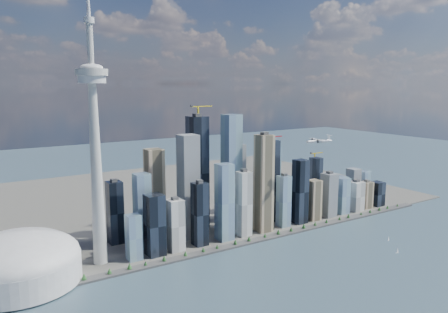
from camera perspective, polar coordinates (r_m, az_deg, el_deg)
ground at (r=777.38m, az=14.54°, el=-16.38°), size 4000.00×4000.00×0.00m
seawall at (r=949.04m, az=3.28°, el=-11.09°), size 1100.00×22.00×4.00m
land at (r=1323.56m, az=-8.20°, el=-5.23°), size 1400.00×900.00×3.00m
shoreline_trees at (r=946.68m, az=3.28°, el=-10.71°), size 960.53×7.20×8.80m
skyscraper_cluster at (r=1023.92m, az=3.20°, el=-4.43°), size 736.00×142.00×285.76m
needle_tower at (r=816.94m, az=-16.52°, el=2.11°), size 56.00×56.00×550.50m
dome_stadium at (r=828.99m, az=-25.22°, el=-12.36°), size 200.00×200.00×86.00m
airplane at (r=981.41m, az=12.29°, el=2.00°), size 67.14×59.78×16.49m
sailboat_west at (r=960.20m, az=21.71°, el=-11.43°), size 7.80×2.14×10.88m
sailboat_east at (r=1025.39m, az=20.69°, el=-10.04°), size 7.55×3.66×10.48m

